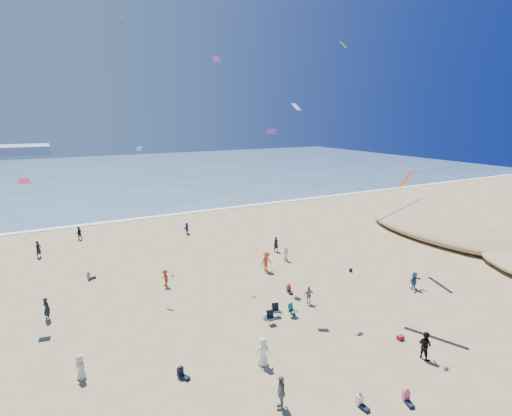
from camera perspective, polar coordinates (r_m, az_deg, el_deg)
ocean at (r=108.61m, az=-23.50°, el=4.28°), size 220.00×100.00×0.06m
surf_line at (r=59.75m, az=-18.93°, el=-1.75°), size 220.00×1.20×0.08m
standing_flyers at (r=33.49m, az=-3.81°, el=-11.19°), size 29.42×38.52×1.93m
seated_group at (r=28.06m, az=-1.55°, el=-17.25°), size 15.42×25.78×0.84m
chair_cluster at (r=30.22m, az=3.50°, el=-14.74°), size 2.72×1.49×1.00m
white_tote at (r=30.35m, az=1.34°, el=-15.23°), size 0.35×0.20×0.40m
black_backpack at (r=31.07m, az=5.27°, el=-14.59°), size 0.30×0.22×0.38m
cooler at (r=29.57m, az=19.94°, el=-17.01°), size 0.45×0.30×0.30m
navy_bag at (r=39.65m, az=13.39°, el=-8.63°), size 0.28×0.18×0.34m
kites_aloft at (r=31.11m, az=6.93°, el=14.38°), size 40.99×38.70×26.52m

